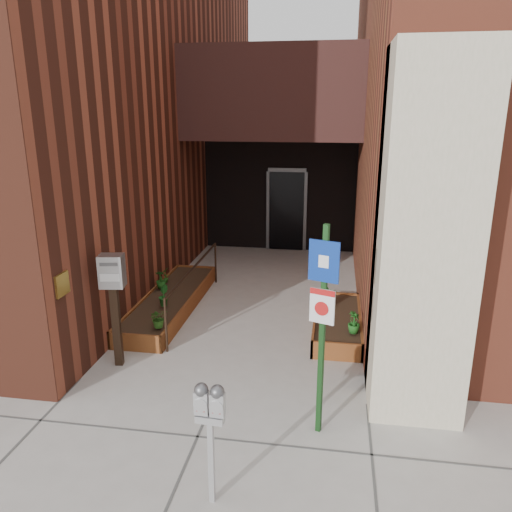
% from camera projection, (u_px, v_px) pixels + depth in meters
% --- Properties ---
extents(ground, '(80.00, 80.00, 0.00)m').
position_uv_depth(ground, '(217.00, 391.00, 6.79)').
color(ground, '#9E9991').
rests_on(ground, ground).
extents(architecture, '(20.00, 14.60, 10.00)m').
position_uv_depth(architecture, '(272.00, 52.00, 11.92)').
color(architecture, maroon).
rests_on(architecture, ground).
extents(planter_left, '(0.90, 3.60, 0.30)m').
position_uv_depth(planter_left, '(171.00, 302.00, 9.54)').
color(planter_left, maroon).
rests_on(planter_left, ground).
extents(planter_right, '(0.80, 2.20, 0.30)m').
position_uv_depth(planter_right, '(337.00, 324.00, 8.59)').
color(planter_right, maroon).
rests_on(planter_right, ground).
extents(handrail, '(0.04, 3.34, 0.90)m').
position_uv_depth(handrail, '(194.00, 274.00, 9.24)').
color(handrail, black).
rests_on(handrail, ground).
extents(parking_meter, '(0.29, 0.14, 1.29)m').
position_uv_depth(parking_meter, '(210.00, 412.00, 4.62)').
color(parking_meter, '#B4B5B7').
rests_on(parking_meter, ground).
extents(sign_post, '(0.33, 0.14, 2.53)m').
position_uv_depth(sign_post, '(323.00, 310.00, 5.51)').
color(sign_post, '#143814').
rests_on(sign_post, ground).
extents(payment_dropbox, '(0.38, 0.31, 1.72)m').
position_uv_depth(payment_dropbox, '(113.00, 287.00, 7.16)').
color(payment_dropbox, black).
rests_on(payment_dropbox, ground).
extents(shrub_left_a, '(0.41, 0.41, 0.32)m').
position_uv_depth(shrub_left_a, '(159.00, 318.00, 8.02)').
color(shrub_left_a, '#275418').
rests_on(shrub_left_a, planter_left).
extents(shrub_left_b, '(0.27, 0.27, 0.38)m').
position_uv_depth(shrub_left_b, '(163.00, 295.00, 8.89)').
color(shrub_left_b, '#175319').
rests_on(shrub_left_b, planter_left).
extents(shrub_left_c, '(0.23, 0.23, 0.36)m').
position_uv_depth(shrub_left_c, '(161.00, 279.00, 9.76)').
color(shrub_left_c, '#1B5518').
rests_on(shrub_left_c, planter_left).
extents(shrub_left_d, '(0.19, 0.19, 0.32)m').
position_uv_depth(shrub_left_d, '(166.00, 275.00, 10.08)').
color(shrub_left_d, '#25621C').
rests_on(shrub_left_d, planter_left).
extents(shrub_right_a, '(0.26, 0.26, 0.35)m').
position_uv_depth(shrub_right_a, '(354.00, 322.00, 7.81)').
color(shrub_right_a, '#1B5718').
rests_on(shrub_right_a, planter_right).
extents(shrub_right_b, '(0.19, 0.19, 0.31)m').
position_uv_depth(shrub_right_b, '(354.00, 320.00, 7.95)').
color(shrub_right_b, '#1D5317').
rests_on(shrub_right_b, planter_right).
extents(shrub_right_c, '(0.34, 0.34, 0.36)m').
position_uv_depth(shrub_right_c, '(330.00, 295.00, 8.95)').
color(shrub_right_c, '#1A5117').
rests_on(shrub_right_c, planter_right).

